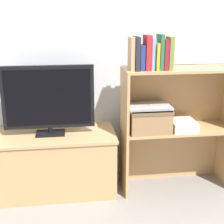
{
  "coord_description": "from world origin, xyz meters",
  "views": [
    {
      "loc": [
        -0.3,
        -2.09,
        1.36
      ],
      "look_at": [
        0.0,
        0.16,
        0.67
      ],
      "focal_mm": 50.0,
      "sensor_mm": 36.0,
      "label": 1
    }
  ],
  "objects_px": {
    "book_tan": "(131,54)",
    "book_crimson": "(147,53)",
    "book_navy": "(141,58)",
    "magazine_stack": "(183,125)",
    "storage_basket_left": "(148,118)",
    "tv": "(48,99)",
    "book_mustard": "(156,56)",
    "book_forest": "(160,52)",
    "book_skyblue": "(152,54)",
    "tv_stand": "(52,162)",
    "laptop": "(149,106)",
    "book_charcoal": "(136,53)",
    "book_maroon": "(164,54)",
    "book_olive": "(169,53)"
  },
  "relations": [
    {
      "from": "book_tan",
      "to": "book_crimson",
      "type": "distance_m",
      "value": 0.11
    },
    {
      "from": "book_navy",
      "to": "magazine_stack",
      "type": "height_order",
      "value": "book_navy"
    },
    {
      "from": "book_navy",
      "to": "storage_basket_left",
      "type": "relative_size",
      "value": 0.56
    },
    {
      "from": "tv",
      "to": "book_mustard",
      "type": "xyz_separation_m",
      "value": [
        0.78,
        -0.12,
        0.32
      ]
    },
    {
      "from": "book_navy",
      "to": "book_forest",
      "type": "height_order",
      "value": "book_forest"
    },
    {
      "from": "book_skyblue",
      "to": "magazine_stack",
      "type": "height_order",
      "value": "book_skyblue"
    },
    {
      "from": "book_skyblue",
      "to": "tv_stand",
      "type": "bearing_deg",
      "value": 171.16
    },
    {
      "from": "book_navy",
      "to": "laptop",
      "type": "bearing_deg",
      "value": 26.53
    },
    {
      "from": "book_charcoal",
      "to": "book_maroon",
      "type": "xyz_separation_m",
      "value": [
        0.21,
        0.0,
        -0.01
      ]
    },
    {
      "from": "book_forest",
      "to": "book_maroon",
      "type": "height_order",
      "value": "book_forest"
    },
    {
      "from": "book_charcoal",
      "to": "book_olive",
      "type": "xyz_separation_m",
      "value": [
        0.25,
        0.0,
        -0.0
      ]
    },
    {
      "from": "magazine_stack",
      "to": "book_forest",
      "type": "bearing_deg",
      "value": -176.76
    },
    {
      "from": "storage_basket_left",
      "to": "magazine_stack",
      "type": "bearing_deg",
      "value": -5.82
    },
    {
      "from": "book_crimson",
      "to": "book_skyblue",
      "type": "xyz_separation_m",
      "value": [
        0.04,
        0.0,
        -0.01
      ]
    },
    {
      "from": "book_charcoal",
      "to": "book_forest",
      "type": "xyz_separation_m",
      "value": [
        0.17,
        0.0,
        0.01
      ]
    },
    {
      "from": "book_skyblue",
      "to": "laptop",
      "type": "relative_size",
      "value": 0.68
    },
    {
      "from": "book_maroon",
      "to": "magazine_stack",
      "type": "distance_m",
      "value": 0.58
    },
    {
      "from": "book_skyblue",
      "to": "book_forest",
      "type": "relative_size",
      "value": 0.89
    },
    {
      "from": "book_mustard",
      "to": "storage_basket_left",
      "type": "xyz_separation_m",
      "value": [
        -0.03,
        0.04,
        -0.48
      ]
    },
    {
      "from": "book_mustard",
      "to": "magazine_stack",
      "type": "relative_size",
      "value": 0.9
    },
    {
      "from": "book_navy",
      "to": "book_crimson",
      "type": "bearing_deg",
      "value": -0.0
    },
    {
      "from": "book_skyblue",
      "to": "book_maroon",
      "type": "xyz_separation_m",
      "value": [
        0.09,
        0.0,
        -0.0
      ]
    },
    {
      "from": "book_navy",
      "to": "book_skyblue",
      "type": "xyz_separation_m",
      "value": [
        0.08,
        0.0,
        0.02
      ]
    },
    {
      "from": "book_skyblue",
      "to": "book_mustard",
      "type": "bearing_deg",
      "value": 0.0
    },
    {
      "from": "book_skyblue",
      "to": "storage_basket_left",
      "type": "relative_size",
      "value": 0.7
    },
    {
      "from": "book_navy",
      "to": "book_mustard",
      "type": "height_order",
      "value": "book_mustard"
    },
    {
      "from": "book_crimson",
      "to": "book_forest",
      "type": "bearing_deg",
      "value": 0.0
    },
    {
      "from": "book_navy",
      "to": "tv_stand",
      "type": "bearing_deg",
      "value": 170.15
    },
    {
      "from": "storage_basket_left",
      "to": "book_mustard",
      "type": "bearing_deg",
      "value": -55.38
    },
    {
      "from": "tv",
      "to": "laptop",
      "type": "relative_size",
      "value": 2.08
    },
    {
      "from": "book_charcoal",
      "to": "storage_basket_left",
      "type": "height_order",
      "value": "book_charcoal"
    },
    {
      "from": "book_maroon",
      "to": "magazine_stack",
      "type": "xyz_separation_m",
      "value": [
        0.18,
        0.01,
        -0.55
      ]
    },
    {
      "from": "book_charcoal",
      "to": "book_skyblue",
      "type": "relative_size",
      "value": 1.05
    },
    {
      "from": "laptop",
      "to": "book_tan",
      "type": "bearing_deg",
      "value": -165.24
    },
    {
      "from": "book_tan",
      "to": "laptop",
      "type": "bearing_deg",
      "value": 14.76
    },
    {
      "from": "book_tan",
      "to": "storage_basket_left",
      "type": "relative_size",
      "value": 0.74
    },
    {
      "from": "tv",
      "to": "magazine_stack",
      "type": "relative_size",
      "value": 3.2
    },
    {
      "from": "book_crimson",
      "to": "book_olive",
      "type": "relative_size",
      "value": 1.05
    },
    {
      "from": "laptop",
      "to": "magazine_stack",
      "type": "bearing_deg",
      "value": -5.82
    },
    {
      "from": "book_tan",
      "to": "storage_basket_left",
      "type": "bearing_deg",
      "value": 14.76
    },
    {
      "from": "tv_stand",
      "to": "book_navy",
      "type": "relative_size",
      "value": 5.67
    },
    {
      "from": "book_navy",
      "to": "book_forest",
      "type": "bearing_deg",
      "value": 0.0
    },
    {
      "from": "book_tan",
      "to": "book_charcoal",
      "type": "xyz_separation_m",
      "value": [
        0.03,
        0.0,
        0.0
      ]
    },
    {
      "from": "tv_stand",
      "to": "book_skyblue",
      "type": "relative_size",
      "value": 4.49
    },
    {
      "from": "book_navy",
      "to": "book_olive",
      "type": "xyz_separation_m",
      "value": [
        0.21,
        0.0,
        0.03
      ]
    },
    {
      "from": "book_tan",
      "to": "book_maroon",
      "type": "distance_m",
      "value": 0.24
    },
    {
      "from": "storage_basket_left",
      "to": "magazine_stack",
      "type": "relative_size",
      "value": 1.48
    },
    {
      "from": "tv",
      "to": "book_navy",
      "type": "bearing_deg",
      "value": -9.72
    },
    {
      "from": "book_mustard",
      "to": "storage_basket_left",
      "type": "height_order",
      "value": "book_mustard"
    },
    {
      "from": "book_forest",
      "to": "book_olive",
      "type": "height_order",
      "value": "book_forest"
    }
  ]
}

